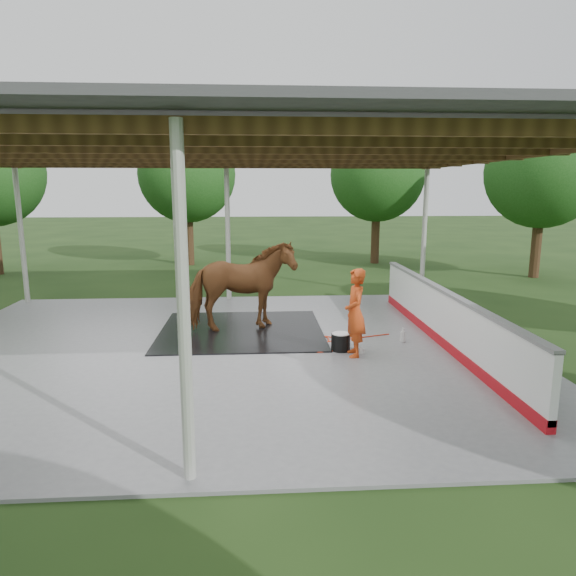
{
  "coord_description": "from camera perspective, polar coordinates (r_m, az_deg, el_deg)",
  "views": [
    {
      "loc": [
        0.75,
        -9.98,
        3.22
      ],
      "look_at": [
        1.43,
        0.35,
        1.21
      ],
      "focal_mm": 32.0,
      "sensor_mm": 36.0,
      "label": 1
    }
  ],
  "objects": [
    {
      "name": "pavilion_structure",
      "position": [
        10.04,
        -8.33,
        15.16
      ],
      "size": [
        12.6,
        10.6,
        4.05
      ],
      "color": "beige",
      "rests_on": "ground"
    },
    {
      "name": "rubber_mat",
      "position": [
        11.7,
        -5.19,
        -4.69
      ],
      "size": [
        3.62,
        3.39,
        0.03
      ],
      "primitive_type": "cube",
      "color": "black",
      "rests_on": "concrete_slab"
    },
    {
      "name": "soap_bottle_a",
      "position": [
        11.06,
        12.63,
        -5.1
      ],
      "size": [
        0.12,
        0.12,
        0.31
      ],
      "primitive_type": "imported",
      "rotation": [
        0.0,
        0.0,
        0.05
      ],
      "color": "silver",
      "rests_on": "concrete_slab"
    },
    {
      "name": "soap_bottle_b",
      "position": [
        10.14,
        8.21,
        -6.84
      ],
      "size": [
        0.11,
        0.11,
        0.16
      ],
      "primitive_type": "imported",
      "rotation": [
        0.0,
        0.0,
        -0.69
      ],
      "color": "#338CD8",
      "rests_on": "concrete_slab"
    },
    {
      "name": "tree_belt",
      "position": [
        10.9,
        -6.31,
        13.93
      ],
      "size": [
        28.0,
        28.0,
        5.8
      ],
      "color": "#382314",
      "rests_on": "ground"
    },
    {
      "name": "ground",
      "position": [
        10.51,
        -7.73,
        -6.93
      ],
      "size": [
        100.0,
        100.0,
        0.0
      ],
      "primitive_type": "plane",
      "color": "#1E3814"
    },
    {
      "name": "handler",
      "position": [
        9.84,
        7.46,
        -2.74
      ],
      "size": [
        0.41,
        0.62,
        1.69
      ],
      "primitive_type": "imported",
      "rotation": [
        0.0,
        0.0,
        -1.57
      ],
      "color": "#C34014",
      "rests_on": "concrete_slab"
    },
    {
      "name": "horse",
      "position": [
        11.47,
        -5.28,
        0.19
      ],
      "size": [
        2.56,
        1.64,
        2.0
      ],
      "primitive_type": "imported",
      "rotation": [
        0.0,
        0.0,
        1.83
      ],
      "color": "brown",
      "rests_on": "rubber_mat"
    },
    {
      "name": "wash_bucket",
      "position": [
        10.29,
        5.88,
        -5.94
      ],
      "size": [
        0.38,
        0.38,
        0.35
      ],
      "color": "black",
      "rests_on": "concrete_slab"
    },
    {
      "name": "hose_coil",
      "position": [
        10.89,
        2.69,
        -5.86
      ],
      "size": [
        2.33,
        1.56,
        0.02
      ],
      "color": "red",
      "rests_on": "concrete_slab"
    },
    {
      "name": "dasher_board",
      "position": [
        11.02,
        16.84,
        -3.27
      ],
      "size": [
        0.16,
        8.0,
        1.15
      ],
      "color": "#AF0E17",
      "rests_on": "concrete_slab"
    },
    {
      "name": "concrete_slab",
      "position": [
        10.51,
        -7.73,
        -6.8
      ],
      "size": [
        12.0,
        10.0,
        0.05
      ],
      "primitive_type": "cube",
      "color": "slate",
      "rests_on": "ground"
    }
  ]
}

